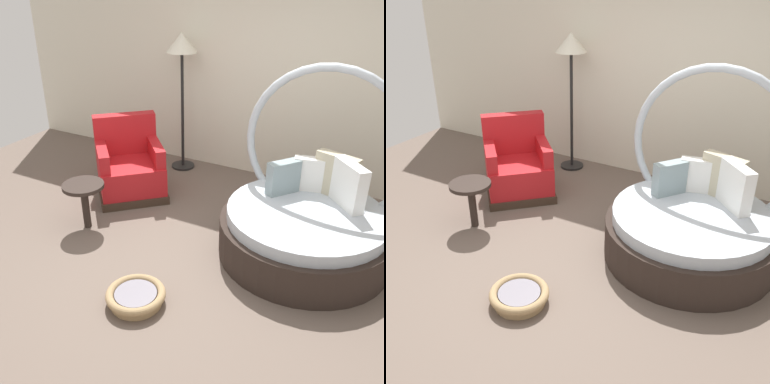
{
  "view_description": "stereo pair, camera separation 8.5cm",
  "coord_description": "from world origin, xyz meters",
  "views": [
    {
      "loc": [
        1.74,
        -3.02,
        2.57
      ],
      "look_at": [
        -0.13,
        0.41,
        0.55
      ],
      "focal_mm": 41.36,
      "sensor_mm": 36.0,
      "label": 1
    },
    {
      "loc": [
        1.82,
        -2.98,
        2.57
      ],
      "look_at": [
        -0.13,
        0.41,
        0.55
      ],
      "focal_mm": 41.36,
      "sensor_mm": 36.0,
      "label": 2
    }
  ],
  "objects": [
    {
      "name": "ground_plane",
      "position": [
        0.0,
        0.0,
        -0.01
      ],
      "size": [
        8.0,
        8.0,
        0.02
      ],
      "primitive_type": "cube",
      "color": "#66564C"
    },
    {
      "name": "back_wall",
      "position": [
        0.0,
        2.34,
        1.53
      ],
      "size": [
        8.0,
        0.12,
        3.05
      ],
      "primitive_type": "cube",
      "color": "silver",
      "rests_on": "ground_plane"
    },
    {
      "name": "round_daybed",
      "position": [
        0.96,
        0.76,
        0.36
      ],
      "size": [
        1.64,
        1.64,
        1.79
      ],
      "color": "#2D231E",
      "rests_on": "ground_plane"
    },
    {
      "name": "red_armchair",
      "position": [
        -1.31,
        0.98,
        0.33
      ],
      "size": [
        1.13,
        1.13,
        0.94
      ],
      "color": "#38281E",
      "rests_on": "ground_plane"
    },
    {
      "name": "pet_basket",
      "position": [
        -0.07,
        -0.69,
        0.07
      ],
      "size": [
        0.51,
        0.51,
        0.13
      ],
      "color": "#9E7F56",
      "rests_on": "ground_plane"
    },
    {
      "name": "side_table",
      "position": [
        -1.25,
        0.08,
        0.43
      ],
      "size": [
        0.44,
        0.44,
        0.52
      ],
      "color": "#2D231E",
      "rests_on": "ground_plane"
    },
    {
      "name": "floor_lamp",
      "position": [
        -1.13,
        1.98,
        1.53
      ],
      "size": [
        0.4,
        0.4,
        1.82
      ],
      "color": "black",
      "rests_on": "ground_plane"
    }
  ]
}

